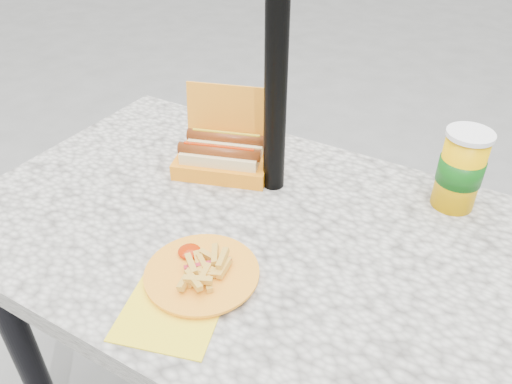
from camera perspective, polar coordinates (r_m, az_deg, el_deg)
The scene contains 5 objects.
picnic_table at distance 1.16m, azimuth -1.94°, elevation -7.45°, with size 1.20×0.80×0.75m.
umbrella_pole at distance 1.04m, azimuth 2.40°, elevation 16.92°, with size 0.05×0.05×2.20m, color black.
hotdog_box at distance 1.24m, azimuth -3.67°, elevation 4.37°, with size 0.27×0.23×0.19m.
fries_plate at distance 0.95m, azimuth -6.49°, elevation -9.43°, with size 0.22×0.31×0.04m.
soda_cup at distance 1.17m, azimuth 22.35°, elevation 2.37°, with size 0.10×0.10×0.19m.
Camera 1 is at (0.46, -0.71, 1.43)m, focal length 35.00 mm.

